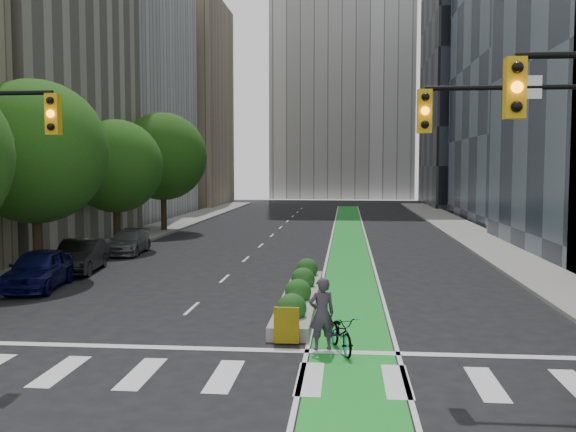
% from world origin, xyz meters
% --- Properties ---
extents(ground, '(160.00, 160.00, 0.00)m').
position_xyz_m(ground, '(0.00, 0.00, 0.00)').
color(ground, black).
rests_on(ground, ground).
extents(sidewalk_left, '(3.60, 90.00, 0.15)m').
position_xyz_m(sidewalk_left, '(-11.80, 25.00, 0.07)').
color(sidewalk_left, gray).
rests_on(sidewalk_left, ground).
extents(sidewalk_right, '(3.60, 90.00, 0.15)m').
position_xyz_m(sidewalk_right, '(11.80, 25.00, 0.07)').
color(sidewalk_right, gray).
rests_on(sidewalk_right, ground).
extents(bike_lane_paint, '(2.20, 70.00, 0.01)m').
position_xyz_m(bike_lane_paint, '(3.00, 30.00, 0.01)').
color(bike_lane_paint, green).
rests_on(bike_lane_paint, ground).
extents(building_tan_far, '(14.00, 16.00, 26.00)m').
position_xyz_m(building_tan_far, '(-20.00, 66.00, 13.00)').
color(building_tan_far, tan).
rests_on(building_tan_far, ground).
extents(building_dark_end, '(14.00, 18.00, 28.00)m').
position_xyz_m(building_dark_end, '(20.00, 68.00, 14.00)').
color(building_dark_end, black).
rests_on(building_dark_end, ground).
extents(tree_mid, '(6.40, 6.40, 8.78)m').
position_xyz_m(tree_mid, '(-11.00, 12.00, 5.57)').
color(tree_mid, black).
rests_on(tree_mid, ground).
extents(tree_midfar, '(5.60, 5.60, 7.76)m').
position_xyz_m(tree_midfar, '(-11.00, 22.00, 4.95)').
color(tree_midfar, black).
rests_on(tree_midfar, ground).
extents(tree_far, '(6.60, 6.60, 9.00)m').
position_xyz_m(tree_far, '(-11.00, 32.00, 5.69)').
color(tree_far, black).
rests_on(tree_far, ground).
extents(median_planter, '(1.20, 10.26, 1.10)m').
position_xyz_m(median_planter, '(1.20, 7.04, 0.37)').
color(median_planter, gray).
rests_on(median_planter, ground).
extents(bicycle, '(1.17, 2.01, 1.00)m').
position_xyz_m(bicycle, '(2.71, 1.31, 0.50)').
color(bicycle, gray).
rests_on(bicycle, ground).
extents(cyclist, '(0.83, 0.67, 1.96)m').
position_xyz_m(cyclist, '(2.19, 1.40, 0.98)').
color(cyclist, '#363039').
rests_on(cyclist, ground).
extents(parked_car_left_near, '(2.52, 4.94, 1.61)m').
position_xyz_m(parked_car_left_near, '(-9.50, 9.01, 0.81)').
color(parked_car_left_near, '#0B0E44').
rests_on(parked_car_left_near, ground).
extents(parked_car_left_mid, '(2.21, 4.83, 1.54)m').
position_xyz_m(parked_car_left_mid, '(-9.50, 13.05, 0.77)').
color(parked_car_left_mid, black).
rests_on(parked_car_left_mid, ground).
extents(parked_car_left_far, '(2.14, 4.65, 1.32)m').
position_xyz_m(parked_car_left_far, '(-9.50, 19.59, 0.66)').
color(parked_car_left_far, '#5D5F62').
rests_on(parked_car_left_far, ground).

